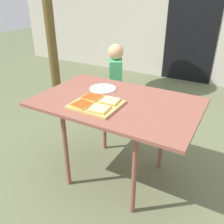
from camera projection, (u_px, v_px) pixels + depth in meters
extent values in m
plane|color=#626948|center=(116.00, 174.00, 2.23)|extent=(16.00, 16.00, 0.00)
cube|color=black|center=(192.00, 25.00, 4.09)|extent=(0.90, 0.02, 2.00)
cube|color=brown|center=(117.00, 102.00, 1.89)|extent=(1.28, 0.82, 0.03)
cylinder|color=brown|center=(66.00, 150.00, 1.96)|extent=(0.04, 0.04, 0.73)
cylinder|color=brown|center=(134.00, 175.00, 1.69)|extent=(0.04, 0.04, 0.73)
cylinder|color=brown|center=(104.00, 118.00, 2.44)|extent=(0.04, 0.04, 0.73)
cylinder|color=brown|center=(162.00, 134.00, 2.17)|extent=(0.04, 0.04, 0.73)
cube|color=tan|center=(96.00, 105.00, 1.80)|extent=(0.35, 0.32, 0.02)
cube|color=gold|center=(92.00, 97.00, 1.88)|extent=(0.14, 0.14, 0.01)
cube|color=#AC4314|center=(92.00, 96.00, 1.88)|extent=(0.13, 0.12, 0.00)
cube|color=gold|center=(82.00, 105.00, 1.76)|extent=(0.15, 0.15, 0.01)
cube|color=#AC4314|center=(82.00, 104.00, 1.76)|extent=(0.14, 0.14, 0.00)
cube|color=gold|center=(99.00, 109.00, 1.70)|extent=(0.15, 0.15, 0.01)
cube|color=#EEDD8C|center=(99.00, 108.00, 1.70)|extent=(0.14, 0.13, 0.00)
cube|color=gold|center=(110.00, 101.00, 1.82)|extent=(0.15, 0.15, 0.01)
cube|color=#EEDD8C|center=(110.00, 100.00, 1.82)|extent=(0.13, 0.13, 0.00)
cylinder|color=white|center=(103.00, 89.00, 2.10)|extent=(0.23, 0.23, 0.01)
cylinder|color=navy|center=(115.00, 104.00, 2.98)|extent=(0.09, 0.09, 0.52)
cylinder|color=navy|center=(115.00, 109.00, 2.86)|extent=(0.09, 0.09, 0.52)
cube|color=#3FA566|center=(116.00, 74.00, 2.72)|extent=(0.24, 0.28, 0.33)
sphere|color=#DEA675|center=(116.00, 52.00, 2.61)|extent=(0.17, 0.17, 0.17)
cylinder|color=brown|center=(50.00, 27.00, 3.47)|extent=(0.14, 0.14, 2.12)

